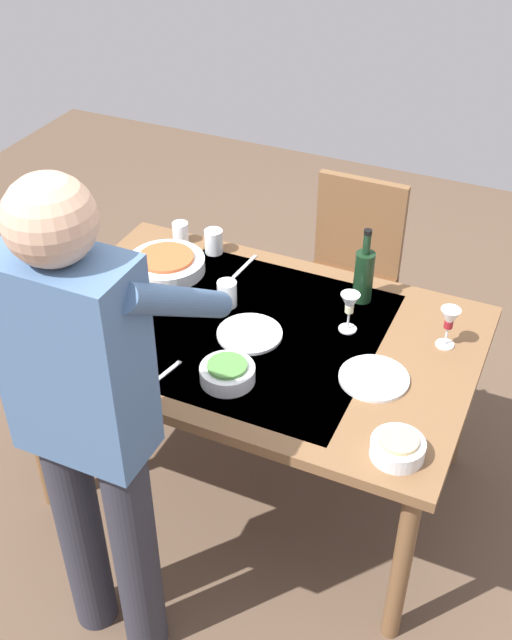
# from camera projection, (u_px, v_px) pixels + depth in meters

# --- Properties ---
(ground_plane) EXTENTS (6.00, 6.00, 0.00)m
(ground_plane) POSITION_uv_depth(u_px,v_px,m) (256.00, 479.00, 3.20)
(ground_plane) COLOR brown
(dining_table) EXTENTS (1.53, 1.00, 0.76)m
(dining_table) POSITION_uv_depth(u_px,v_px,m) (256.00, 348.00, 2.78)
(dining_table) COLOR brown
(dining_table) RESTS_ON ground_plane
(chair_near) EXTENTS (0.40, 0.40, 0.91)m
(chair_near) POSITION_uv_depth(u_px,v_px,m) (350.00, 267.00, 3.50)
(chair_near) COLOR #523019
(chair_near) RESTS_ON ground_plane
(person_server) EXTENTS (0.42, 0.61, 1.69)m
(person_server) POSITION_uv_depth(u_px,v_px,m) (90.00, 416.00, 2.11)
(person_server) COLOR #2D2D38
(person_server) RESTS_ON ground_plane
(wine_bottle) EXTENTS (0.07, 0.07, 0.30)m
(wine_bottle) POSITION_uv_depth(u_px,v_px,m) (364.00, 275.00, 2.83)
(wine_bottle) COLOR black
(wine_bottle) RESTS_ON dining_table
(wine_glass_left) EXTENTS (0.07, 0.07, 0.15)m
(wine_glass_left) POSITION_uv_depth(u_px,v_px,m) (350.00, 305.00, 2.69)
(wine_glass_left) COLOR white
(wine_glass_left) RESTS_ON dining_table
(wine_glass_right) EXTENTS (0.07, 0.07, 0.15)m
(wine_glass_right) POSITION_uv_depth(u_px,v_px,m) (449.00, 321.00, 2.62)
(wine_glass_right) COLOR white
(wine_glass_right) RESTS_ON dining_table
(water_cup_near_left) EXTENTS (0.07, 0.07, 0.10)m
(water_cup_near_left) POSITION_uv_depth(u_px,v_px,m) (214.00, 241.00, 3.13)
(water_cup_near_left) COLOR silver
(water_cup_near_left) RESTS_ON dining_table
(water_cup_near_right) EXTENTS (0.07, 0.07, 0.10)m
(water_cup_near_right) POSITION_uv_depth(u_px,v_px,m) (48.00, 330.00, 2.66)
(water_cup_near_right) COLOR silver
(water_cup_near_right) RESTS_ON dining_table
(water_cup_far_left) EXTENTS (0.07, 0.07, 0.09)m
(water_cup_far_left) POSITION_uv_depth(u_px,v_px,m) (181.00, 233.00, 3.20)
(water_cup_far_left) COLOR silver
(water_cup_far_left) RESTS_ON dining_table
(water_cup_far_right) EXTENTS (0.07, 0.07, 0.10)m
(water_cup_far_right) POSITION_uv_depth(u_px,v_px,m) (227.00, 294.00, 2.84)
(water_cup_far_right) COLOR silver
(water_cup_far_right) RESTS_ON dining_table
(serving_bowl_pasta) EXTENTS (0.30, 0.30, 0.07)m
(serving_bowl_pasta) POSITION_uv_depth(u_px,v_px,m) (166.00, 264.00, 3.03)
(serving_bowl_pasta) COLOR silver
(serving_bowl_pasta) RESTS_ON dining_table
(side_bowl_salad) EXTENTS (0.18, 0.18, 0.07)m
(side_bowl_salad) POSITION_uv_depth(u_px,v_px,m) (227.00, 372.00, 2.51)
(side_bowl_salad) COLOR silver
(side_bowl_salad) RESTS_ON dining_table
(side_bowl_bread) EXTENTS (0.16, 0.16, 0.07)m
(side_bowl_bread) POSITION_uv_depth(u_px,v_px,m) (398.00, 447.00, 2.25)
(side_bowl_bread) COLOR silver
(side_bowl_bread) RESTS_ON dining_table
(dinner_plate_near) EXTENTS (0.23, 0.23, 0.01)m
(dinner_plate_near) POSITION_uv_depth(u_px,v_px,m) (250.00, 334.00, 2.72)
(dinner_plate_near) COLOR silver
(dinner_plate_near) RESTS_ON dining_table
(dinner_plate_far) EXTENTS (0.23, 0.23, 0.01)m
(dinner_plate_far) POSITION_uv_depth(u_px,v_px,m) (374.00, 378.00, 2.53)
(dinner_plate_far) COLOR silver
(dinner_plate_far) RESTS_ON dining_table
(table_knife) EXTENTS (0.05, 0.20, 0.00)m
(table_knife) POSITION_uv_depth(u_px,v_px,m) (160.00, 377.00, 2.54)
(table_knife) COLOR silver
(table_knife) RESTS_ON dining_table
(table_fork) EXTENTS (0.03, 0.18, 0.00)m
(table_fork) POSITION_uv_depth(u_px,v_px,m) (245.00, 266.00, 3.07)
(table_fork) COLOR silver
(table_fork) RESTS_ON dining_table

